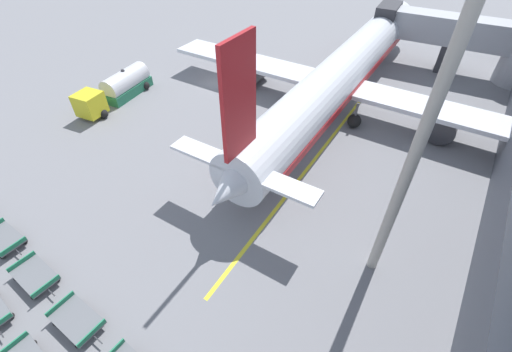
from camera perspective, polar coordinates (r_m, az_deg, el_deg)
The scene contains 9 objects.
ground_plane at distance 43.63m, azimuth -6.32°, elevation 15.29°, with size 500.00×500.00×0.00m, color gray.
jet_bridge at distance 51.22m, azimuth 32.55°, elevation 18.51°, with size 20.11×6.55×6.84m.
airplane at distance 38.20m, azimuth 14.19°, elevation 16.17°, with size 40.52×45.55×13.14m.
fuel_tanker_primary at distance 42.05m, azimuth -21.89°, elevation 13.43°, with size 4.22×9.93×3.00m.
baggage_dolly_row_mid_b_col_b at distance 29.38m, azimuth -36.47°, elevation -8.43°, with size 3.72×1.87×0.92m.
baggage_dolly_row_mid_b_col_c at distance 26.05m, azimuth -32.92°, elevation -13.80°, with size 3.75×1.94×0.92m.
baggage_dolly_row_mid_b_col_d at distance 23.08m, azimuth -27.67°, elevation -20.51°, with size 3.73×1.88×0.92m.
apron_light_mast at distance 15.68m, azimuth 30.62°, elevation 18.33°, with size 2.00×0.71×26.18m.
stand_guidance_stripe at distance 31.57m, azimuth 10.23°, elevation 3.38°, with size 1.44×32.92×0.01m.
Camera 1 is at (25.41, -29.77, 19.27)m, focal length 24.00 mm.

